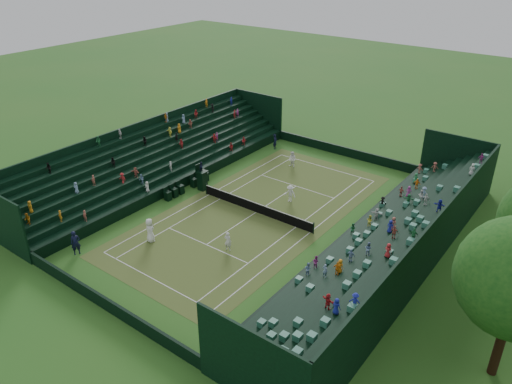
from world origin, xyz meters
TOP-DOWN VIEW (x-y plane):
  - ground at (0.00, 0.00)m, footprint 160.00×160.00m
  - court_surface at (0.00, 0.00)m, footprint 12.97×26.77m
  - perimeter_wall_north at (0.00, 15.88)m, footprint 17.17×0.20m
  - perimeter_wall_south at (0.00, -15.88)m, footprint 17.17×0.20m
  - perimeter_wall_east at (8.48, 0.00)m, footprint 0.20×31.77m
  - perimeter_wall_west at (-8.48, 0.00)m, footprint 0.20×31.77m
  - north_grandstand at (12.66, 0.00)m, footprint 6.60×32.00m
  - south_grandstand at (-12.66, 0.00)m, footprint 6.60×32.00m
  - tennis_net at (0.00, 0.00)m, footprint 11.67×0.10m
  - umpire_chair at (-6.70, 0.48)m, footprint 0.91×0.91m
  - courtside_chairs at (-7.78, -0.47)m, footprint 0.56×5.53m
  - player_near_west at (-3.84, -8.62)m, footprint 1.14×0.97m
  - player_near_east at (1.81, -5.92)m, footprint 0.64×0.48m
  - player_far_west at (-2.79, 9.91)m, footprint 0.93×0.78m
  - player_far_east at (1.23, 3.46)m, footprint 1.12×0.74m
  - line_judge_north at (-7.11, 12.96)m, footprint 0.59×0.73m
  - line_judge_south at (-6.96, -13.16)m, footprint 0.69×0.82m

SIDE VIEW (x-z plane):
  - ground at x=0.00m, z-range 0.00..0.00m
  - court_surface at x=0.00m, z-range 0.00..0.01m
  - courtside_chairs at x=-7.78m, z-range -0.15..1.08m
  - perimeter_wall_north at x=0.00m, z-range 0.00..1.00m
  - perimeter_wall_south at x=0.00m, z-range 0.00..1.00m
  - perimeter_wall_east at x=8.48m, z-range 0.00..1.00m
  - perimeter_wall_west at x=-8.48m, z-range 0.00..1.00m
  - tennis_net at x=0.00m, z-range 0.00..1.06m
  - player_near_east at x=1.81m, z-range 0.00..1.59m
  - player_far_east at x=1.23m, z-range 0.00..1.61m
  - player_far_west at x=-2.79m, z-range 0.00..1.69m
  - line_judge_north at x=-7.11m, z-range 0.00..1.73m
  - line_judge_south at x=-6.96m, z-range 0.00..1.92m
  - player_near_west at x=-3.84m, z-range 0.00..1.99m
  - umpire_chair at x=-6.70m, z-range -0.21..2.65m
  - north_grandstand at x=12.66m, z-range -0.90..4.00m
  - south_grandstand at x=-12.66m, z-range -0.90..4.00m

